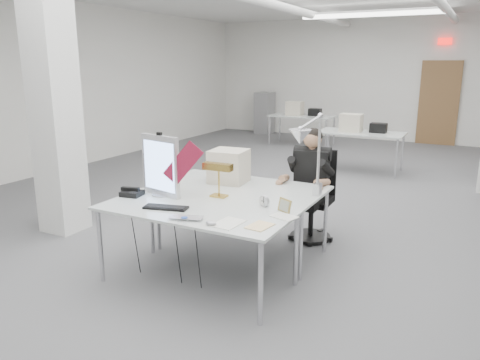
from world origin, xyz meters
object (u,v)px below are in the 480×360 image
(monitor, at_px, (161,166))
(beige_monitor, at_px, (229,166))
(seated_person, at_px, (312,166))
(bankers_lamp, at_px, (219,180))
(desk_main, at_px, (196,209))
(desk_phone, at_px, (132,193))
(laptop, at_px, (184,220))
(office_chair, at_px, (312,196))
(architect_lamp, at_px, (310,161))

(monitor, xyz_separation_m, beige_monitor, (0.35, 0.78, -0.12))
(seated_person, bearing_deg, bankers_lamp, -124.73)
(desk_main, height_order, desk_phone, desk_phone)
(monitor, bearing_deg, seated_person, 62.13)
(laptop, distance_m, desk_phone, 0.98)
(office_chair, relative_size, laptop, 3.66)
(monitor, relative_size, desk_phone, 3.09)
(desk_main, height_order, laptop, laptop)
(office_chair, distance_m, seated_person, 0.37)
(desk_main, relative_size, seated_person, 1.97)
(beige_monitor, bearing_deg, architect_lamp, -21.31)
(bankers_lamp, xyz_separation_m, desk_phone, (-0.79, -0.38, -0.15))
(office_chair, relative_size, monitor, 1.75)
(laptop, bearing_deg, seated_person, 60.47)
(seated_person, height_order, architect_lamp, architect_lamp)
(seated_person, height_order, monitor, monitor)
(monitor, bearing_deg, architect_lamp, 30.61)
(desk_main, xyz_separation_m, seated_person, (0.57, 1.55, 0.16))
(monitor, height_order, architect_lamp, architect_lamp)
(bankers_lamp, bearing_deg, laptop, -85.15)
(laptop, bearing_deg, desk_main, 91.01)
(office_chair, distance_m, monitor, 1.86)
(desk_phone, bearing_deg, monitor, 22.44)
(seated_person, height_order, bankers_lamp, seated_person)
(laptop, distance_m, bankers_lamp, 0.79)
(bankers_lamp, bearing_deg, office_chair, 61.12)
(seated_person, distance_m, beige_monitor, 0.96)
(office_chair, height_order, seated_person, seated_person)
(desk_phone, bearing_deg, laptop, -33.45)
(bankers_lamp, bearing_deg, beige_monitor, 106.19)
(seated_person, bearing_deg, office_chair, 82.10)
(architect_lamp, bearing_deg, bankers_lamp, -176.58)
(bankers_lamp, height_order, desk_phone, bankers_lamp)
(monitor, relative_size, laptop, 2.09)
(monitor, distance_m, desk_phone, 0.41)
(office_chair, bearing_deg, monitor, -136.43)
(desk_main, xyz_separation_m, architect_lamp, (0.85, 0.68, 0.41))
(seated_person, height_order, beige_monitor, seated_person)
(desk_main, distance_m, beige_monitor, 1.02)
(laptop, height_order, beige_monitor, beige_monitor)
(office_chair, distance_m, bankers_lamp, 1.37)
(office_chair, relative_size, desk_phone, 5.41)
(seated_person, relative_size, architect_lamp, 1.14)
(monitor, xyz_separation_m, desk_phone, (-0.25, -0.16, -0.28))
(desk_main, height_order, monitor, monitor)
(seated_person, distance_m, architect_lamp, 0.95)
(desk_main, relative_size, desk_phone, 9.13)
(architect_lamp, bearing_deg, desk_phone, -172.39)
(desk_main, distance_m, seated_person, 1.66)
(desk_phone, bearing_deg, architect_lamp, 11.39)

